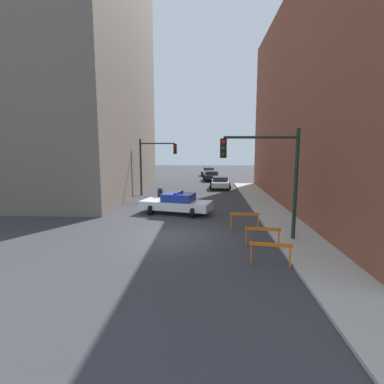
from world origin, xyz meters
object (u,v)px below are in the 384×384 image
at_px(parked_car_mid, 211,176).
at_px(barrier_back, 245,218).
at_px(pedestrian_crossing, 160,197).
at_px(barrier_mid, 262,234).
at_px(traffic_light_near, 271,168).
at_px(police_car, 177,203).
at_px(parked_car_near, 220,182).
at_px(traffic_light_far, 152,159).
at_px(parked_car_far, 208,171).
at_px(barrier_front, 270,250).

distance_m(parked_car_mid, barrier_back, 24.00).
distance_m(pedestrian_crossing, barrier_mid, 10.18).
height_order(traffic_light_near, barrier_back, traffic_light_near).
bearing_deg(police_car, parked_car_near, -0.70).
xyz_separation_m(traffic_light_far, parked_car_near, (6.46, 5.06, -2.72)).
xyz_separation_m(pedestrian_crossing, barrier_mid, (5.95, -8.26, -0.24)).
distance_m(parked_car_near, barrier_mid, 19.29).
xyz_separation_m(parked_car_mid, barrier_mid, (1.98, -26.94, -0.06)).
bearing_deg(traffic_light_near, traffic_light_far, 121.20).
bearing_deg(pedestrian_crossing, parked_car_far, -91.00).
distance_m(traffic_light_far, parked_car_far, 20.68).
xyz_separation_m(parked_car_mid, parked_car_far, (-0.38, 7.08, 0.00)).
bearing_deg(parked_car_mid, barrier_back, -89.38).
bearing_deg(parked_car_far, barrier_back, -90.07).
xyz_separation_m(parked_car_mid, pedestrian_crossing, (-3.97, -18.68, 0.19)).
relative_size(traffic_light_near, parked_car_far, 1.18).
distance_m(police_car, parked_car_far, 27.53).
height_order(pedestrian_crossing, barrier_front, pedestrian_crossing).
bearing_deg(barrier_mid, parked_car_mid, 94.19).
distance_m(traffic_light_near, barrier_mid, 3.09).
height_order(traffic_light_far, parked_car_far, traffic_light_far).
bearing_deg(parked_car_far, barrier_front, -90.03).
distance_m(traffic_light_far, pedestrian_crossing, 6.65).
relative_size(police_car, barrier_back, 3.13).
bearing_deg(barrier_front, barrier_mid, 87.77).
distance_m(traffic_light_near, parked_car_near, 18.61).
relative_size(police_car, pedestrian_crossing, 3.02).
height_order(police_car, parked_car_near, police_car).
xyz_separation_m(parked_car_near, parked_car_far, (-1.25, 14.76, 0.00)).
relative_size(traffic_light_near, pedestrian_crossing, 3.13).
xyz_separation_m(police_car, parked_car_mid, (2.58, 20.36, -0.05)).
height_order(traffic_light_near, traffic_light_far, traffic_light_near).
bearing_deg(traffic_light_far, barrier_back, -57.53).
relative_size(parked_car_near, barrier_front, 2.75).
height_order(barrier_front, barrier_mid, same).
height_order(pedestrian_crossing, barrier_back, pedestrian_crossing).
bearing_deg(parked_car_far, parked_car_near, -88.78).
relative_size(parked_car_far, barrier_back, 2.75).
bearing_deg(traffic_light_near, parked_car_far, 94.88).
xyz_separation_m(traffic_light_near, barrier_mid, (-0.47, -0.93, -2.91)).
bearing_deg(traffic_light_near, pedestrian_crossing, 131.20).
bearing_deg(parked_car_far, pedestrian_crossing, -101.56).
relative_size(traffic_light_far, parked_car_near, 1.19).
relative_size(parked_car_far, barrier_mid, 2.76).
distance_m(pedestrian_crossing, barrier_back, 7.63).
height_order(traffic_light_near, barrier_mid, traffic_light_near).
bearing_deg(parked_car_mid, traffic_light_far, -116.74).
bearing_deg(barrier_front, police_car, 117.04).
distance_m(police_car, parked_car_near, 13.14).
bearing_deg(police_car, parked_car_far, 9.94).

